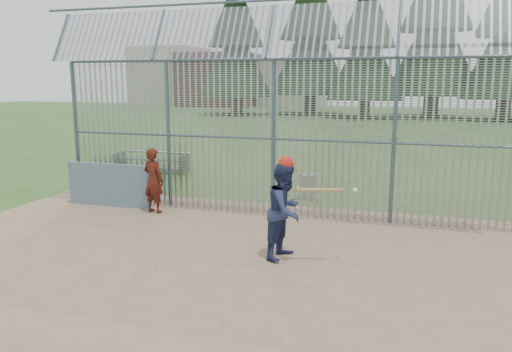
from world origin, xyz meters
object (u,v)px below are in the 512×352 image
(batter, at_px, (285,211))
(trash_can, at_px, (308,186))
(dugout_wall, at_px, (108,185))
(bleacher, at_px, (151,161))
(onlooker, at_px, (154,180))

(batter, xyz_separation_m, trash_can, (-0.58, 5.12, -0.59))
(dugout_wall, distance_m, bleacher, 5.53)
(trash_can, relative_size, bleacher, 0.27)
(trash_can, bearing_deg, batter, -83.57)
(dugout_wall, bearing_deg, trash_can, 26.77)
(dugout_wall, height_order, trash_can, dugout_wall)
(trash_can, height_order, bleacher, trash_can)
(onlooker, bearing_deg, bleacher, -45.72)
(onlooker, distance_m, trash_can, 4.59)
(dugout_wall, relative_size, onlooker, 1.44)
(dugout_wall, height_order, batter, batter)
(batter, distance_m, onlooker, 4.76)
(onlooker, bearing_deg, trash_can, -127.29)
(onlooker, relative_size, bleacher, 0.58)
(batter, bearing_deg, dugout_wall, 79.40)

